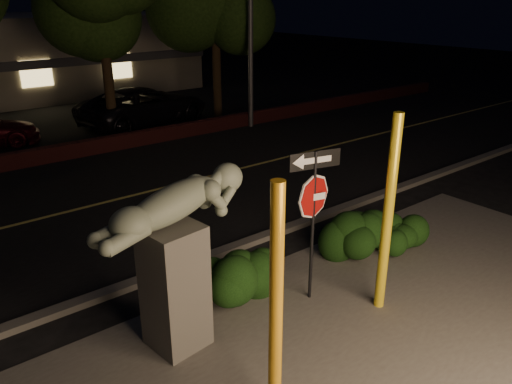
# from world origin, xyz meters

# --- Properties ---
(ground) EXTENTS (90.00, 90.00, 0.00)m
(ground) POSITION_xyz_m (0.00, 10.00, 0.00)
(ground) COLOR black
(ground) RESTS_ON ground
(patio) EXTENTS (14.00, 6.00, 0.02)m
(patio) POSITION_xyz_m (0.00, -1.00, 0.01)
(patio) COLOR #4C4944
(patio) RESTS_ON ground
(road) EXTENTS (80.00, 8.00, 0.01)m
(road) POSITION_xyz_m (0.00, 7.00, 0.01)
(road) COLOR black
(road) RESTS_ON ground
(lane_marking) EXTENTS (80.00, 0.12, 0.00)m
(lane_marking) POSITION_xyz_m (0.00, 7.00, 0.02)
(lane_marking) COLOR #B6A349
(lane_marking) RESTS_ON road
(curb) EXTENTS (80.00, 0.25, 0.12)m
(curb) POSITION_xyz_m (0.00, 2.90, 0.06)
(curb) COLOR #4C4944
(curb) RESTS_ON ground
(brick_wall) EXTENTS (40.00, 0.35, 0.50)m
(brick_wall) POSITION_xyz_m (0.00, 11.30, 0.25)
(brick_wall) COLOR #401415
(brick_wall) RESTS_ON ground
(parking_lot) EXTENTS (40.00, 12.00, 0.01)m
(parking_lot) POSITION_xyz_m (0.00, 17.00, 0.01)
(parking_lot) COLOR black
(parking_lot) RESTS_ON ground
(yellow_pole_left) EXTENTS (0.16, 0.16, 3.19)m
(yellow_pole_left) POSITION_xyz_m (-1.45, -1.03, 1.59)
(yellow_pole_left) COLOR gold
(yellow_pole_left) RESTS_ON ground
(yellow_pole_right) EXTENTS (0.17, 0.17, 3.34)m
(yellow_pole_right) POSITION_xyz_m (1.55, -0.24, 1.67)
(yellow_pole_right) COLOR yellow
(yellow_pole_right) RESTS_ON ground
(signpost) EXTENTS (0.88, 0.24, 2.67)m
(signpost) POSITION_xyz_m (0.80, 0.67, 1.90)
(signpost) COLOR black
(signpost) RESTS_ON ground
(sculpture) EXTENTS (2.46, 0.93, 2.63)m
(sculpture) POSITION_xyz_m (-1.57, 1.02, 1.62)
(sculpture) COLOR #4C4944
(sculpture) RESTS_ON ground
(hedge_center) EXTENTS (2.13, 1.35, 1.03)m
(hedge_center) POSITION_xyz_m (-0.15, 1.47, 0.51)
(hedge_center) COLOR black
(hedge_center) RESTS_ON ground
(hedge_right) EXTENTS (1.82, 1.09, 1.14)m
(hedge_right) POSITION_xyz_m (2.53, 1.18, 0.57)
(hedge_right) COLOR black
(hedge_right) RESTS_ON ground
(hedge_far_right) EXTENTS (1.46, 1.08, 0.92)m
(hedge_far_right) POSITION_xyz_m (3.51, 0.74, 0.46)
(hedge_far_right) COLOR black
(hedge_far_right) RESTS_ON ground
(parked_car_dark) EXTENTS (5.80, 3.45, 1.51)m
(parked_car_dark) POSITION_xyz_m (4.41, 14.03, 0.76)
(parked_car_dark) COLOR black
(parked_car_dark) RESTS_ON ground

